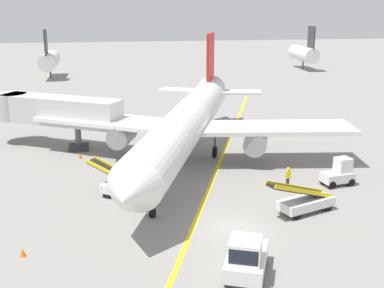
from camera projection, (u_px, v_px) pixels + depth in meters
The scene contains 13 objects.
ground_plane at pixel (236, 229), 30.32m from camera, with size 300.00×300.00×0.00m, color gray.
taxi_line_yellow at pixel (204, 199), 34.90m from camera, with size 0.30×80.00×0.01m, color yellow.
airliner at pixel (187, 122), 42.42m from camera, with size 27.53×34.22×10.10m.
jet_bridge at pixel (48, 110), 46.65m from camera, with size 12.36×8.62×4.85m.
pushback_tug at pixel (246, 258), 24.88m from camera, with size 3.11×4.05×2.20m.
baggage_tug_near_wing at pixel (339, 173), 37.36m from camera, with size 2.60×1.72×2.10m.
belt_loader_forward_hold at pixel (305, 201), 32.55m from camera, with size 5.13×2.93×2.59m.
belt_loader_aft_hold at pixel (126, 187), 34.95m from camera, with size 4.86×3.80×2.59m.
ground_crew_marshaller at pixel (288, 177), 36.50m from camera, with size 0.36×0.24×1.70m.
safety_cone_nose_left at pixel (23, 253), 27.00m from camera, with size 0.36×0.36×0.44m, color orange.
safety_cone_nose_right at pixel (80, 156), 43.96m from camera, with size 0.36×0.36×0.44m, color orange.
distant_aircraft_far_left at pixel (49, 60), 89.68m from camera, with size 3.00×10.10×8.80m.
distant_aircraft_mid_left at pixel (304, 53), 101.33m from camera, with size 3.00×10.10×8.80m.
Camera 1 is at (-7.18, -26.92, 13.31)m, focal length 46.60 mm.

